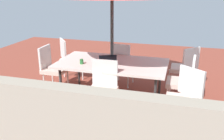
# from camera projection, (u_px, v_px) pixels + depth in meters

# --- Properties ---
(ground_plane) EXTENTS (10.00, 10.00, 0.02)m
(ground_plane) POSITION_uv_depth(u_px,v_px,m) (112.00, 99.00, 4.91)
(ground_plane) COLOR brown
(dining_table) EXTENTS (2.06, 1.15, 0.77)m
(dining_table) POSITION_uv_depth(u_px,v_px,m) (112.00, 65.00, 4.67)
(dining_table) COLOR silver
(dining_table) RESTS_ON ground_plane
(chair_east) EXTENTS (0.46, 0.46, 0.98)m
(chair_east) POSITION_uv_depth(u_px,v_px,m) (52.00, 67.00, 5.09)
(chair_east) COLOR beige
(chair_east) RESTS_ON ground_plane
(chair_south) EXTENTS (0.47, 0.48, 0.98)m
(chair_south) POSITION_uv_depth(u_px,v_px,m) (122.00, 62.00, 5.42)
(chair_south) COLOR beige
(chair_south) RESTS_ON ground_plane
(chair_north) EXTENTS (0.46, 0.47, 0.98)m
(chair_north) POSITION_uv_depth(u_px,v_px,m) (103.00, 87.00, 4.08)
(chair_north) COLOR beige
(chair_north) RESTS_ON ground_plane
(chair_northwest) EXTENTS (0.58, 0.58, 0.98)m
(chair_northwest) POSITION_uv_depth(u_px,v_px,m) (184.00, 97.00, 3.73)
(chair_northwest) COLOR beige
(chair_northwest) RESTS_ON ground_plane
(chair_southeast) EXTENTS (0.58, 0.58, 0.98)m
(chair_southeast) POSITION_uv_depth(u_px,v_px,m) (70.00, 57.00, 5.79)
(chair_southeast) COLOR beige
(chair_southeast) RESTS_ON ground_plane
(chair_southwest) EXTENTS (0.59, 0.59, 0.98)m
(chair_southwest) POSITION_uv_depth(u_px,v_px,m) (185.00, 67.00, 5.10)
(chair_southwest) COLOR beige
(chair_southwest) RESTS_ON ground_plane
(chair_west) EXTENTS (0.47, 0.46, 0.98)m
(chair_west) POSITION_uv_depth(u_px,v_px,m) (183.00, 80.00, 4.38)
(chair_west) COLOR beige
(chair_west) RESTS_ON ground_plane
(laptop) EXTENTS (0.39, 0.35, 0.21)m
(laptop) POSITION_uv_depth(u_px,v_px,m) (107.00, 63.00, 4.48)
(laptop) COLOR gray
(laptop) RESTS_ON dining_table
(cup) EXTENTS (0.07, 0.07, 0.09)m
(cup) POSITION_uv_depth(u_px,v_px,m) (82.00, 62.00, 4.55)
(cup) COLOR #286B33
(cup) RESTS_ON dining_table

